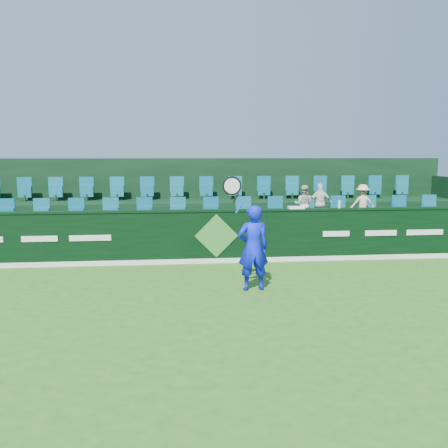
{
  "coord_description": "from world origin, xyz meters",
  "views": [
    {
      "loc": [
        -1.12,
        -8.41,
        2.73
      ],
      "look_at": [
        0.08,
        2.8,
        1.15
      ],
      "focal_mm": 40.0,
      "sensor_mm": 36.0,
      "label": 1
    }
  ],
  "objects": [
    {
      "name": "spectator_left",
      "position": [
        2.56,
        5.12,
        1.34
      ],
      "size": [
        0.65,
        0.59,
        1.08
      ],
      "primitive_type": "imported",
      "rotation": [
        0.0,
        0.0,
        2.71
      ],
      "color": "beige",
      "rests_on": "stand_tier_front"
    },
    {
      "name": "tennis_player",
      "position": [
        0.5,
        1.32,
        0.88
      ],
      "size": [
        1.03,
        0.46,
        2.38
      ],
      "color": "#0D1BEC",
      "rests_on": "ground"
    },
    {
      "name": "stand_rear",
      "position": [
        0.0,
        7.44,
        1.22
      ],
      "size": [
        16.0,
        4.1,
        2.6
      ],
      "color": "black",
      "rests_on": "ground"
    },
    {
      "name": "sponsor_hoarding",
      "position": [
        0.0,
        4.0,
        0.67
      ],
      "size": [
        16.0,
        0.25,
        1.35
      ],
      "color": "black",
      "rests_on": "ground"
    },
    {
      "name": "spectator_middle",
      "position": [
        3.04,
        5.12,
        1.36
      ],
      "size": [
        0.68,
        0.34,
        1.13
      ],
      "primitive_type": "imported",
      "rotation": [
        0.0,
        0.0,
        3.05
      ],
      "color": "white",
      "rests_on": "stand_tier_front"
    },
    {
      "name": "ground",
      "position": [
        0.0,
        0.0,
        0.0
      ],
      "size": [
        60.0,
        60.0,
        0.0
      ],
      "primitive_type": "plane",
      "color": "#2A6C19",
      "rests_on": "ground"
    },
    {
      "name": "seat_row_back",
      "position": [
        0.0,
        7.3,
        1.6
      ],
      "size": [
        13.5,
        0.5,
        0.6
      ],
      "primitive_type": "cube",
      "color": "#12687E",
      "rests_on": "stand_tier_back"
    },
    {
      "name": "drinks_bottle",
      "position": [
        3.2,
        4.0,
        1.45
      ],
      "size": [
        0.07,
        0.07,
        0.21
      ],
      "primitive_type": "cylinder",
      "color": "silver",
      "rests_on": "sponsor_hoarding"
    },
    {
      "name": "towel",
      "position": [
        2.06,
        4.0,
        1.38
      ],
      "size": [
        0.39,
        0.26,
        0.06
      ],
      "primitive_type": "cube",
      "color": "white",
      "rests_on": "sponsor_hoarding"
    },
    {
      "name": "stand_tier_back",
      "position": [
        0.0,
        7.0,
        0.65
      ],
      "size": [
        16.0,
        1.8,
        1.3
      ],
      "primitive_type": "cube",
      "color": "black",
      "rests_on": "ground"
    },
    {
      "name": "spectator_right",
      "position": [
        4.26,
        5.12,
        1.34
      ],
      "size": [
        0.74,
        0.46,
        1.09
      ],
      "primitive_type": "imported",
      "rotation": [
        0.0,
        0.0,
        3.06
      ],
      "color": "beige",
      "rests_on": "stand_tier_front"
    },
    {
      "name": "stand_tier_front",
      "position": [
        0.0,
        5.1,
        0.4
      ],
      "size": [
        16.0,
        2.0,
        0.8
      ],
      "primitive_type": "cube",
      "color": "black",
      "rests_on": "ground"
    },
    {
      "name": "seat_row_front",
      "position": [
        0.0,
        5.5,
        1.1
      ],
      "size": [
        13.5,
        0.5,
        0.6
      ],
      "primitive_type": "cube",
      "color": "#12687E",
      "rests_on": "stand_tier_front"
    }
  ]
}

